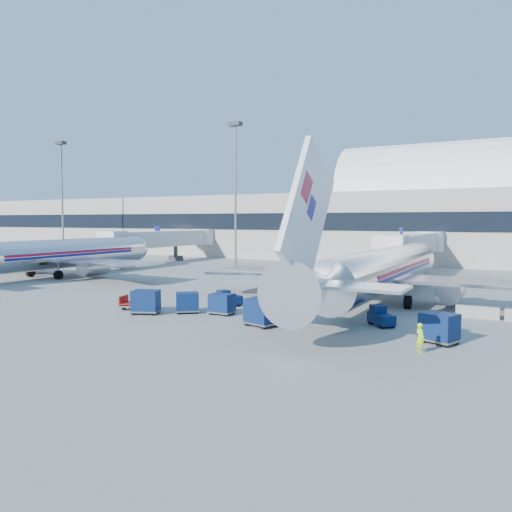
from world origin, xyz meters
The scene contains 19 objects.
ground centered at (0.00, 0.00, 0.00)m, with size 260.00×260.00×0.00m, color gray.
terminal centered at (-13.60, 55.96, 7.52)m, with size 170.00×28.15×21.00m.
airliner_main centered at (10.00, 4.51, 2.93)m, with size 32.00×37.26×12.07m.
airliner_mid centered at (-32.00, 4.51, 2.93)m, with size 32.00×37.26×12.07m.
jetbridge_near centered at (7.60, 30.81, 3.93)m, with size 4.40×27.50×6.25m.
jetbridge_mid centered at (-34.40, 30.81, 3.93)m, with size 4.40×27.50×6.25m.
mast_far_west centered at (-60.00, 30.00, 14.79)m, with size 2.00×1.20×22.60m.
mast_west centered at (-20.00, 30.00, 14.79)m, with size 2.00×1.20×22.60m.
barrier_near centered at (18.00, 2.00, 0.45)m, with size 3.00×0.55×0.90m, color #9E9E96.
tug_lead centered at (4.30, -6.46, 0.74)m, with size 2.60×1.49×1.62m.
tug_right centered at (12.39, -4.11, 0.63)m, with size 2.25×2.24×1.38m.
tug_left centered at (-0.86, -2.89, 0.66)m, with size 2.00×2.48×1.45m.
cart_train_a centered at (0.59, -5.99, 0.86)m, with size 1.86×1.44×1.61m.
cart_train_b centered at (-2.13, -6.76, 0.86)m, with size 2.30×2.24×1.62m.
cart_train_c centered at (-4.73, -8.61, 0.98)m, with size 2.55×2.29×1.84m.
cart_solo_near centered at (5.27, -8.21, 1.01)m, with size 2.52×2.17×1.89m.
cart_solo_far centered at (16.73, -7.37, 0.96)m, with size 2.47×2.19×1.80m.
cart_open_red centered at (-6.75, -7.67, 0.39)m, with size 2.32×1.87×0.55m.
ramp_worker centered at (16.14, -10.04, 0.83)m, with size 0.61×0.40×1.66m, color #98D916.
Camera 1 is at (21.28, -38.01, 7.30)m, focal length 35.00 mm.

